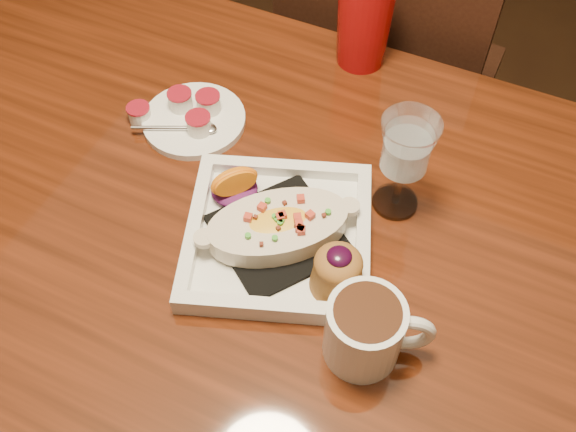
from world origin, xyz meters
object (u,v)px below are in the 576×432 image
at_px(plate, 285,235).
at_px(saucer, 193,117).
at_px(red_tumbler, 364,21).
at_px(table, 248,272).
at_px(chair_far, 384,83).
at_px(coffee_mug, 367,330).
at_px(goblet, 406,151).

distance_m(plate, saucer, 0.27).
xyz_separation_m(plate, red_tumbler, (-0.05, 0.39, 0.05)).
relative_size(table, red_tumbler, 9.81).
xyz_separation_m(chair_far, coffee_mug, (0.21, -0.72, 0.29)).
relative_size(table, chair_far, 1.61).
bearing_deg(chair_far, goblet, 108.57).
relative_size(chair_far, red_tumbler, 6.08).
height_order(saucer, red_tumbler, red_tumbler).
bearing_deg(coffee_mug, chair_far, 83.39).
bearing_deg(red_tumbler, table, -91.41).
xyz_separation_m(coffee_mug, saucer, (-0.37, 0.24, -0.04)).
distance_m(coffee_mug, goblet, 0.23).
distance_m(chair_far, plate, 0.68).
relative_size(plate, red_tumbler, 2.02).
height_order(plate, coffee_mug, coffee_mug).
bearing_deg(red_tumbler, coffee_mug, -68.14).
bearing_deg(chair_far, table, 90.00).
bearing_deg(table, red_tumbler, 88.59).
bearing_deg(chair_far, red_tumbler, 92.46).
height_order(table, chair_far, chair_far).
xyz_separation_m(plate, saucer, (-0.23, 0.15, -0.01)).
relative_size(saucer, red_tumbler, 1.03).
relative_size(coffee_mug, saucer, 0.78).
relative_size(chair_far, coffee_mug, 7.52).
xyz_separation_m(coffee_mug, goblet, (-0.04, 0.22, 0.06)).
relative_size(goblet, red_tumbler, 1.03).
bearing_deg(plate, saucer, 126.61).
xyz_separation_m(table, saucer, (-0.17, 0.15, 0.11)).
bearing_deg(chair_far, plate, 95.30).
bearing_deg(coffee_mug, goblet, 77.46).
distance_m(table, saucer, 0.25).
height_order(coffee_mug, saucer, coffee_mug).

